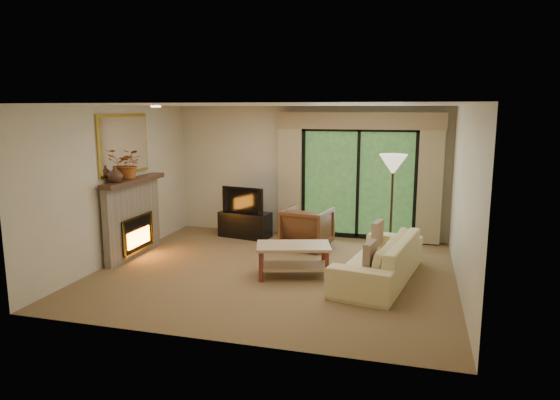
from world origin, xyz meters
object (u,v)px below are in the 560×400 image
(media_console, at_px, (245,224))
(coffee_table, at_px, (293,260))
(armchair, at_px, (307,228))
(sofa, at_px, (379,258))

(media_console, height_order, coffee_table, media_console)
(coffee_table, bearing_deg, media_console, 109.47)
(media_console, xyz_separation_m, armchair, (1.38, -0.48, 0.13))
(media_console, bearing_deg, coffee_table, -44.21)
(sofa, height_order, coffee_table, sofa)
(sofa, distance_m, coffee_table, 1.29)
(media_console, xyz_separation_m, sofa, (2.79, -1.91, 0.08))
(sofa, bearing_deg, armchair, -124.98)
(media_console, relative_size, armchair, 1.21)
(media_console, bearing_deg, sofa, -24.51)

